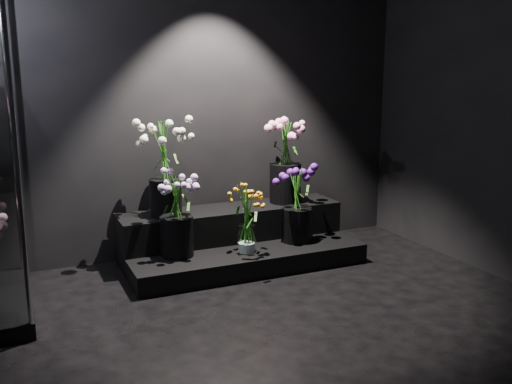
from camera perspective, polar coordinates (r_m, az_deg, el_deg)
floor at (r=3.38m, az=3.91°, el=-15.67°), size 4.00×4.00×0.00m
wall_back at (r=4.84m, az=-7.15°, el=10.07°), size 4.00×0.00×4.00m
display_riser at (r=4.79m, az=-1.96°, el=-4.76°), size 1.90×0.85×0.42m
bouquet_orange_bells at (r=4.44m, az=-0.96°, el=-2.54°), size 0.27×0.27×0.57m
bouquet_lilac at (r=4.38m, az=-8.00°, el=-1.88°), size 0.42×0.42×0.64m
bouquet_purple at (r=4.73m, az=4.13°, el=-0.90°), size 0.41×0.41×0.64m
bouquet_cream_roses at (r=4.55m, az=-9.13°, el=2.86°), size 0.44×0.44×0.75m
bouquet_pink_roses at (r=4.95m, az=2.97°, el=3.68°), size 0.45×0.45×0.76m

